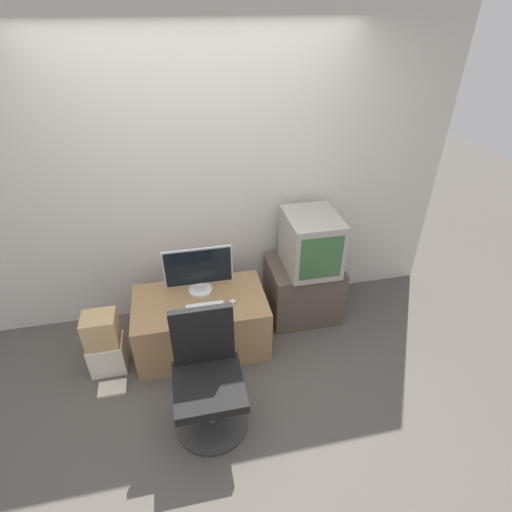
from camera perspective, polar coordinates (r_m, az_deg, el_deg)
name	(u,v)px	position (r m, az deg, el deg)	size (l,w,h in m)	color
ground_plane	(235,411)	(3.22, -3.04, -21.21)	(12.00, 12.00, 0.00)	#4C4742
wall_back	(204,181)	(3.45, -7.38, 10.57)	(4.40, 0.05, 2.60)	beige
desk	(202,323)	(3.51, -7.78, -9.40)	(1.10, 0.64, 0.51)	#937047
side_stand	(303,289)	(3.82, 6.70, -4.69)	(0.64, 0.53, 0.56)	#4C4238
main_monitor	(199,270)	(3.32, -8.20, -2.04)	(0.57, 0.20, 0.42)	silver
keyboard	(205,307)	(3.26, -7.29, -7.23)	(0.30, 0.10, 0.01)	white
mouse	(233,301)	(3.28, -3.35, -6.50)	(0.05, 0.04, 0.03)	silver
crt_tv	(311,242)	(3.50, 7.87, 1.97)	(0.44, 0.54, 0.51)	gray
office_chair	(208,381)	(2.89, -6.88, -17.30)	(0.52, 0.52, 0.92)	#333333
cardboard_box_lower	(108,355)	(3.59, -20.40, -13.06)	(0.28, 0.24, 0.28)	beige
cardboard_box_upper	(101,330)	(3.40, -21.30, -9.80)	(0.26, 0.22, 0.27)	tan
book	(112,388)	(3.51, -19.82, -17.36)	(0.22, 0.14, 0.02)	beige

